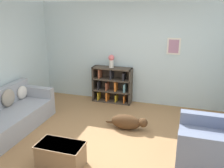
{
  "coord_description": "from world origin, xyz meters",
  "views": [
    {
      "loc": [
        1.37,
        -3.97,
        2.54
      ],
      "look_at": [
        0.0,
        0.4,
        1.05
      ],
      "focal_mm": 40.0,
      "sensor_mm": 36.0,
      "label": 1
    }
  ],
  "objects_px": {
    "couch": "(9,116)",
    "bookshelf": "(112,85)",
    "vase": "(111,60)",
    "recliner_chair": "(215,144)",
    "dog": "(128,122)",
    "coffee_table": "(61,154)"
  },
  "relations": [
    {
      "from": "couch",
      "to": "bookshelf",
      "type": "relative_size",
      "value": 1.94
    },
    {
      "from": "coffee_table",
      "to": "dog",
      "type": "distance_m",
      "value": 1.7
    },
    {
      "from": "vase",
      "to": "bookshelf",
      "type": "bearing_deg",
      "value": 46.5
    },
    {
      "from": "bookshelf",
      "to": "vase",
      "type": "bearing_deg",
      "value": -133.5
    },
    {
      "from": "bookshelf",
      "to": "vase",
      "type": "relative_size",
      "value": 3.08
    },
    {
      "from": "recliner_chair",
      "to": "vase",
      "type": "relative_size",
      "value": 3.09
    },
    {
      "from": "recliner_chair",
      "to": "vase",
      "type": "height_order",
      "value": "vase"
    },
    {
      "from": "couch",
      "to": "bookshelf",
      "type": "height_order",
      "value": "bookshelf"
    },
    {
      "from": "bookshelf",
      "to": "coffee_table",
      "type": "xyz_separation_m",
      "value": [
        0.04,
        -2.94,
        -0.25
      ]
    },
    {
      "from": "dog",
      "to": "vase",
      "type": "distance_m",
      "value": 1.87
    },
    {
      "from": "dog",
      "to": "coffee_table",
      "type": "bearing_deg",
      "value": -115.52
    },
    {
      "from": "couch",
      "to": "bookshelf",
      "type": "bearing_deg",
      "value": 53.77
    },
    {
      "from": "bookshelf",
      "to": "recliner_chair",
      "type": "relative_size",
      "value": 1.0
    },
    {
      "from": "dog",
      "to": "vase",
      "type": "relative_size",
      "value": 2.75
    },
    {
      "from": "dog",
      "to": "couch",
      "type": "bearing_deg",
      "value": -162.48
    },
    {
      "from": "couch",
      "to": "recliner_chair",
      "type": "height_order",
      "value": "recliner_chair"
    },
    {
      "from": "couch",
      "to": "dog",
      "type": "height_order",
      "value": "couch"
    },
    {
      "from": "coffee_table",
      "to": "vase",
      "type": "bearing_deg",
      "value": 91.25
    },
    {
      "from": "bookshelf",
      "to": "coffee_table",
      "type": "height_order",
      "value": "bookshelf"
    },
    {
      "from": "recliner_chair",
      "to": "dog",
      "type": "xyz_separation_m",
      "value": [
        -1.64,
        0.7,
        -0.19
      ]
    },
    {
      "from": "coffee_table",
      "to": "dog",
      "type": "bearing_deg",
      "value": 64.48
    },
    {
      "from": "coffee_table",
      "to": "vase",
      "type": "xyz_separation_m",
      "value": [
        -0.06,
        2.92,
        0.93
      ]
    }
  ]
}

